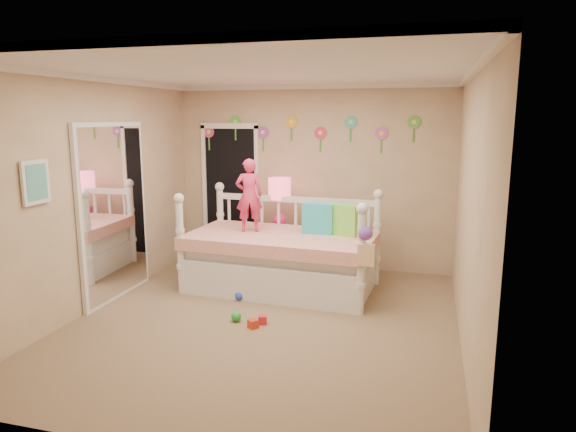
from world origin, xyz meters
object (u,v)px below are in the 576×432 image
(daybed, at_px, (281,240))
(child, at_px, (249,195))
(nightstand, at_px, (280,249))
(table_lamp, at_px, (280,195))

(daybed, relative_size, child, 2.53)
(daybed, xyz_separation_m, nightstand, (-0.23, 0.72, -0.32))
(daybed, xyz_separation_m, child, (-0.43, 0.04, 0.54))
(nightstand, bearing_deg, daybed, -80.19)
(nightstand, relative_size, table_lamp, 0.94)
(daybed, relative_size, table_lamp, 3.44)
(child, bearing_deg, nightstand, -127.00)
(child, distance_m, nightstand, 1.12)
(child, bearing_deg, daybed, 154.67)
(child, xyz_separation_m, table_lamp, (0.20, 0.68, -0.08))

